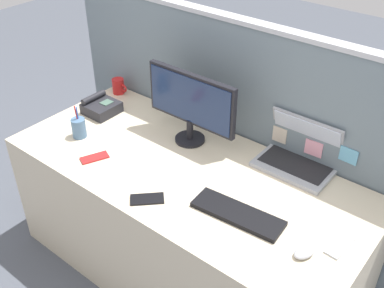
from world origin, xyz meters
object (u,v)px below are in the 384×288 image
object	(u,v)px
keyboard_main	(238,214)
pen_cup	(79,128)
desk_phone	(101,107)
cell_phone_black_slab	(147,199)
desktop_monitor	(191,103)
laptop	(300,154)
computer_mouse_right_hand	(304,252)
coffee_mug	(119,86)
cell_phone_red_case	(95,158)
cell_phone_silver_slab	(340,245)

from	to	relation	value
keyboard_main	pen_cup	size ratio (longest dim) A/B	2.16
desk_phone	cell_phone_black_slab	bearing A→B (deg)	-28.19
keyboard_main	desktop_monitor	bearing A→B (deg)	142.77
laptop	computer_mouse_right_hand	distance (m)	0.61
computer_mouse_right_hand	coffee_mug	world-z (taller)	coffee_mug
desk_phone	cell_phone_black_slab	size ratio (longest dim) A/B	1.19
cell_phone_red_case	pen_cup	bearing A→B (deg)	-177.91
desktop_monitor	coffee_mug	size ratio (longest dim) A/B	4.78
pen_cup	coffee_mug	distance (m)	0.53
desktop_monitor	computer_mouse_right_hand	size ratio (longest dim) A/B	5.41
cell_phone_black_slab	computer_mouse_right_hand	bearing A→B (deg)	57.20
keyboard_main	pen_cup	bearing A→B (deg)	176.06
cell_phone_red_case	cell_phone_silver_slab	world-z (taller)	same
cell_phone_silver_slab	laptop	bearing A→B (deg)	139.84
laptop	cell_phone_red_case	size ratio (longest dim) A/B	2.65
keyboard_main	cell_phone_black_slab	xyz separation A→B (m)	(-0.38, -0.17, -0.01)
desktop_monitor	coffee_mug	world-z (taller)	desktop_monitor
keyboard_main	cell_phone_red_case	bearing A→B (deg)	-177.47
computer_mouse_right_hand	cell_phone_black_slab	world-z (taller)	computer_mouse_right_hand
desktop_monitor	keyboard_main	size ratio (longest dim) A/B	1.31
desk_phone	cell_phone_red_case	size ratio (longest dim) A/B	1.29
laptop	cell_phone_black_slab	world-z (taller)	laptop
desk_phone	computer_mouse_right_hand	distance (m)	1.49
cell_phone_red_case	cell_phone_black_slab	bearing A→B (deg)	15.50
cell_phone_silver_slab	coffee_mug	distance (m)	1.69
cell_phone_silver_slab	computer_mouse_right_hand	bearing A→B (deg)	-119.78
computer_mouse_right_hand	cell_phone_red_case	size ratio (longest dim) A/B	0.71
cell_phone_red_case	coffee_mug	bearing A→B (deg)	150.15
laptop	cell_phone_silver_slab	size ratio (longest dim) A/B	2.44
laptop	cell_phone_black_slab	bearing A→B (deg)	-120.80
desk_phone	pen_cup	world-z (taller)	pen_cup
keyboard_main	pen_cup	distance (m)	1.03
laptop	pen_cup	bearing A→B (deg)	-153.46
laptop	cell_phone_red_case	xyz separation A→B (m)	(-0.83, -0.61, -0.06)
desktop_monitor	cell_phone_black_slab	size ratio (longest dim) A/B	3.53
keyboard_main	computer_mouse_right_hand	distance (m)	0.33
desk_phone	computer_mouse_right_hand	world-z (taller)	desk_phone
keyboard_main	computer_mouse_right_hand	bearing A→B (deg)	-8.68
desktop_monitor	keyboard_main	bearing A→B (deg)	-32.29
cell_phone_red_case	cell_phone_silver_slab	bearing A→B (deg)	34.03
computer_mouse_right_hand	cell_phone_silver_slab	world-z (taller)	computer_mouse_right_hand
desktop_monitor	cell_phone_black_slab	xyz separation A→B (m)	(0.15, -0.51, -0.22)
computer_mouse_right_hand	coffee_mug	distance (m)	1.64
laptop	desk_phone	bearing A→B (deg)	-166.62
desk_phone	keyboard_main	world-z (taller)	desk_phone
desktop_monitor	cell_phone_red_case	size ratio (longest dim) A/B	3.83
keyboard_main	cell_phone_black_slab	distance (m)	0.42
desktop_monitor	cell_phone_silver_slab	distance (m)	1.01
desktop_monitor	cell_phone_silver_slab	size ratio (longest dim) A/B	3.53
desktop_monitor	pen_cup	size ratio (longest dim) A/B	2.83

